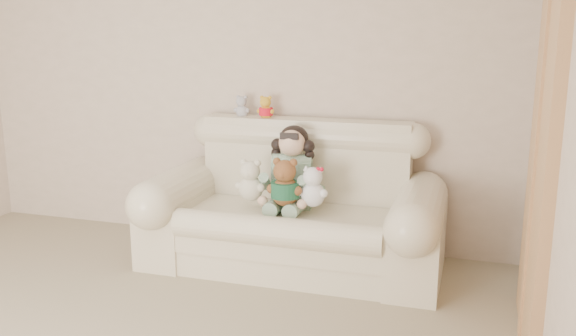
# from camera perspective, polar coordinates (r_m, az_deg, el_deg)

# --- Properties ---
(wall_back) EXTENTS (4.50, 0.00, 4.50)m
(wall_back) POSITION_cam_1_polar(r_m,az_deg,el_deg) (4.88, -5.43, 8.33)
(wall_back) COLOR beige
(wall_back) RESTS_ON ground
(sofa) EXTENTS (2.10, 0.95, 1.03)m
(sofa) POSITION_cam_1_polar(r_m,az_deg,el_deg) (4.32, 0.39, -2.76)
(sofa) COLOR beige
(sofa) RESTS_ON floor
(door_panel) EXTENTS (0.06, 0.90, 2.10)m
(door_panel) POSITION_cam_1_polar(r_m,az_deg,el_deg) (3.46, 22.71, 1.42)
(door_panel) COLOR #A36D46
(door_panel) RESTS_ON floor
(seated_child) EXTENTS (0.42, 0.49, 0.60)m
(seated_child) POSITION_cam_1_polar(r_m,az_deg,el_deg) (4.35, 0.40, 0.15)
(seated_child) COLOR #256739
(seated_child) RESTS_ON sofa
(brown_teddy) EXTENTS (0.31, 0.28, 0.39)m
(brown_teddy) POSITION_cam_1_polar(r_m,az_deg,el_deg) (4.13, -0.27, -0.91)
(brown_teddy) COLOR brown
(brown_teddy) RESTS_ON sofa
(white_cat) EXTENTS (0.22, 0.17, 0.33)m
(white_cat) POSITION_cam_1_polar(r_m,az_deg,el_deg) (4.13, 2.34, -1.34)
(white_cat) COLOR white
(white_cat) RESTS_ON sofa
(cream_teddy) EXTENTS (0.25, 0.21, 0.35)m
(cream_teddy) POSITION_cam_1_polar(r_m,az_deg,el_deg) (4.27, -3.49, -0.77)
(cream_teddy) COLOR white
(cream_teddy) RESTS_ON sofa
(yellow_mini_bear) EXTENTS (0.16, 0.15, 0.21)m
(yellow_mini_bear) POSITION_cam_1_polar(r_m,az_deg,el_deg) (4.63, -2.08, 5.85)
(yellow_mini_bear) COLOR gold
(yellow_mini_bear) RESTS_ON sofa
(grey_mini_plush) EXTENTS (0.16, 0.14, 0.21)m
(grey_mini_plush) POSITION_cam_1_polar(r_m,az_deg,el_deg) (4.71, -4.32, 5.91)
(grey_mini_plush) COLOR #B3B3BA
(grey_mini_plush) RESTS_ON sofa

